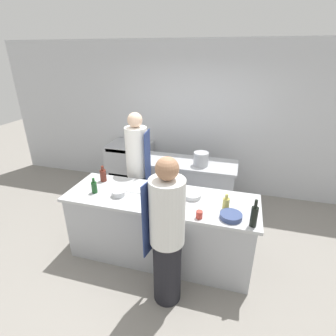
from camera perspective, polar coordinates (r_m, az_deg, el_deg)
ground_plane at (r=3.85m, az=-1.50°, el=-17.98°), size 16.00×16.00×0.00m
wall_back at (r=5.08m, az=5.60°, el=10.44°), size 8.00×0.06×2.80m
prep_counter at (r=3.57m, az=-1.58°, el=-12.56°), size 2.44×0.81×0.90m
pass_counter at (r=4.56m, az=4.00°, el=-3.86°), size 1.65×0.65×0.90m
oven_range at (r=5.35m, az=-8.17°, el=0.45°), size 0.79×0.69×0.93m
chef_at_prep_near at (r=2.75m, az=-0.25°, el=-14.42°), size 0.39×0.38×1.72m
chef_at_stove at (r=4.06m, az=-6.62°, el=-0.39°), size 0.35×0.34×1.80m
bottle_olive_oil at (r=3.11m, az=12.51°, el=-7.53°), size 0.08×0.08×0.20m
bottle_vinegar at (r=3.51m, az=-15.77°, el=-3.99°), size 0.07×0.07×0.20m
bottle_wine at (r=3.26m, az=0.96°, el=-4.61°), size 0.06×0.06×0.29m
bottle_cooking_oil at (r=2.89m, az=18.23°, el=-9.86°), size 0.07×0.07×0.31m
bottle_sauce at (r=3.79m, az=-13.94°, el=-1.50°), size 0.09×0.09×0.23m
bowl_mixing_large at (r=3.30m, az=5.37°, el=-6.07°), size 0.21×0.21×0.06m
bowl_prep_small at (r=3.38m, az=-10.77°, el=-5.45°), size 0.17×0.17×0.07m
bowl_ceramic_blue at (r=3.23m, az=-3.35°, el=-6.40°), size 0.20×0.20×0.09m
bowl_wooden_salad at (r=2.99m, az=13.53°, el=-10.14°), size 0.24×0.24×0.06m
cup at (r=2.93m, az=6.82°, el=-10.05°), size 0.07×0.07×0.09m
cutting_board at (r=3.52m, az=-6.79°, el=-4.46°), size 0.34×0.23×0.01m
stockpot at (r=4.21m, az=7.20°, el=1.96°), size 0.24×0.24×0.22m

